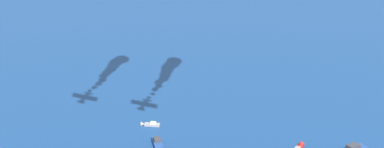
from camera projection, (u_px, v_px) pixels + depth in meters
motorboat_near_centre at (158, 145)px, 194.66m from camera, size 4.82×8.28×2.34m
motorboat_outer_ring_b at (149, 124)px, 206.45m from camera, size 5.07×1.49×1.46m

